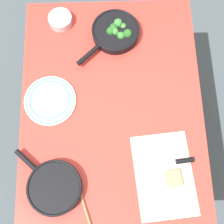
{
  "coord_description": "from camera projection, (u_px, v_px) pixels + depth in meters",
  "views": [
    {
      "loc": [
        -0.45,
        0.01,
        2.22
      ],
      "look_at": [
        0.0,
        0.0,
        0.77
      ],
      "focal_mm": 50.0,
      "sensor_mm": 36.0,
      "label": 1
    }
  ],
  "objects": [
    {
      "name": "parchment_sheet",
      "position": [
        164.0,
        175.0,
        1.45
      ],
      "size": [
        0.41,
        0.3,
        0.0
      ],
      "color": "silver",
      "rests_on": "dining_table_red"
    },
    {
      "name": "skillet_eggs",
      "position": [
        54.0,
        187.0,
        1.41
      ],
      "size": [
        0.31,
        0.31,
        0.05
      ],
      "rotation": [
        0.0,
        0.0,
        0.81
      ],
      "color": "black",
      "rests_on": "dining_table_red"
    },
    {
      "name": "grater_knife",
      "position": [
        174.0,
        162.0,
        1.46
      ],
      "size": [
        0.05,
        0.26,
        0.02
      ],
      "rotation": [
        0.0,
        0.0,
        1.67
      ],
      "color": "silver",
      "rests_on": "dining_table_red"
    },
    {
      "name": "dinner_plate_stack",
      "position": [
        50.0,
        100.0,
        1.54
      ],
      "size": [
        0.26,
        0.26,
        0.03
      ],
      "color": "silver",
      "rests_on": "dining_table_red"
    },
    {
      "name": "cheese_block",
      "position": [
        174.0,
        179.0,
        1.42
      ],
      "size": [
        0.09,
        0.07,
        0.04
      ],
      "color": "#E0C15B",
      "rests_on": "dining_table_red"
    },
    {
      "name": "skillet_broccoli",
      "position": [
        115.0,
        32.0,
        1.64
      ],
      "size": [
        0.32,
        0.33,
        0.08
      ],
      "rotation": [
        0.0,
        0.0,
        2.32
      ],
      "color": "black",
      "rests_on": "dining_table_red"
    },
    {
      "name": "wooden_spoon",
      "position": [
        83.0,
        204.0,
        1.4
      ],
      "size": [
        0.38,
        0.14,
        0.02
      ],
      "rotation": [
        0.0,
        0.0,
        0.31
      ],
      "color": "#996B42",
      "rests_on": "dining_table_red"
    },
    {
      "name": "ground_plane",
      "position": [
        112.0,
        143.0,
        2.25
      ],
      "size": [
        14.0,
        14.0,
        0.0
      ],
      "primitive_type": "plane",
      "color": "#424C51"
    },
    {
      "name": "prep_bowl_steel",
      "position": [
        60.0,
        20.0,
        1.67
      ],
      "size": [
        0.13,
        0.13,
        0.05
      ],
      "color": "#B7B7BC",
      "rests_on": "dining_table_red"
    },
    {
      "name": "dining_table_red",
      "position": [
        112.0,
        118.0,
        1.61
      ],
      "size": [
        1.3,
        0.9,
        0.75
      ],
      "color": "red",
      "rests_on": "ground_plane"
    }
  ]
}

